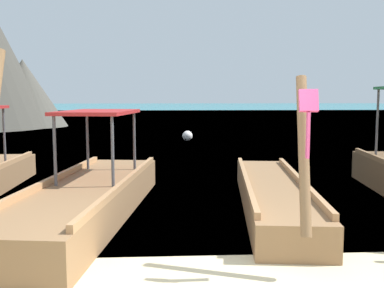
# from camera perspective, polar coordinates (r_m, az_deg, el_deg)

# --- Properties ---
(sea_water) EXTENTS (120.00, 120.00, 0.00)m
(sea_water) POSITION_cam_1_polar(r_m,az_deg,el_deg) (65.37, -2.93, 4.41)
(sea_water) COLOR #147A89
(sea_water) RESTS_ON ground
(longtail_boat_turquoise_ribbon) EXTENTS (2.07, 6.22, 2.46)m
(longtail_boat_turquoise_ribbon) POSITION_cam_1_polar(r_m,az_deg,el_deg) (7.50, -13.30, -6.71)
(longtail_boat_turquoise_ribbon) COLOR olive
(longtail_boat_turquoise_ribbon) RESTS_ON ground
(longtail_boat_pink_ribbon) EXTENTS (1.65, 5.78, 2.23)m
(longtail_boat_pink_ribbon) POSITION_cam_1_polar(r_m,az_deg,el_deg) (7.98, 10.35, -6.46)
(longtail_boat_pink_ribbon) COLOR olive
(longtail_boat_pink_ribbon) RESTS_ON ground
(mooring_buoy_near) EXTENTS (0.46, 0.46, 0.46)m
(mooring_buoy_near) POSITION_cam_1_polar(r_m,az_deg,el_deg) (19.73, -0.59, 1.06)
(mooring_buoy_near) COLOR white
(mooring_buoy_near) RESTS_ON sea_water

